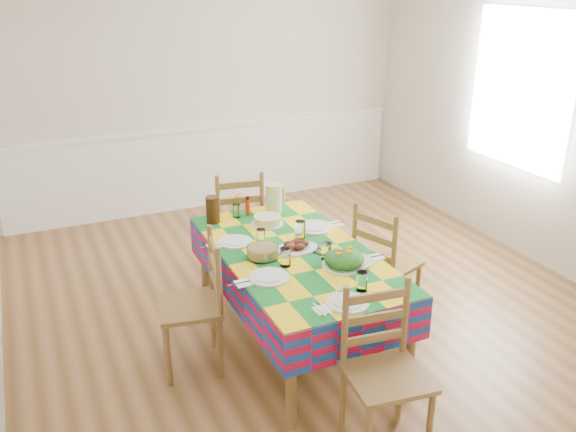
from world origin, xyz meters
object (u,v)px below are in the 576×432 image
object	(u,v)px
meat_platter	(296,247)
chair_right	(383,264)
chair_far	(238,224)
tea_pitcher	(213,210)
chair_near	(384,372)
dining_table	(295,262)
chair_left	(196,305)
green_pitcher	(274,198)

from	to	relation	value
meat_platter	chair_right	distance (m)	0.75
meat_platter	chair_far	bearing A→B (deg)	91.47
tea_pitcher	chair_near	xyz separation A→B (m)	(0.35, -1.87, -0.34)
dining_table	meat_platter	distance (m)	0.11
tea_pitcher	chair_far	size ratio (longest dim) A/B	0.21
chair_right	chair_near	bearing A→B (deg)	126.89
tea_pitcher	chair_left	world-z (taller)	chair_left
chair_far	tea_pitcher	bearing A→B (deg)	58.48
tea_pitcher	dining_table	bearing A→B (deg)	-64.87
green_pitcher	chair_left	size ratio (longest dim) A/B	0.24
tea_pitcher	chair_near	distance (m)	1.93
chair_near	chair_left	world-z (taller)	chair_near
dining_table	meat_platter	size ratio (longest dim) A/B	5.85
tea_pitcher	chair_right	distance (m)	1.35
meat_platter	chair_far	distance (m)	1.13
green_pitcher	tea_pitcher	size ratio (longest dim) A/B	1.10
green_pitcher	chair_far	xyz separation A→B (m)	(-0.18, 0.38, -0.34)
tea_pitcher	chair_right	size ratio (longest dim) A/B	0.22
chair_far	chair_right	world-z (taller)	chair_far
chair_near	chair_far	bearing A→B (deg)	97.17
dining_table	chair_far	size ratio (longest dim) A/B	1.86
dining_table	chair_left	bearing A→B (deg)	-179.41
dining_table	chair_far	xyz separation A→B (m)	(-0.01, 1.13, -0.15)
dining_table	chair_right	world-z (taller)	chair_right
chair_right	dining_table	bearing A→B (deg)	68.24
tea_pitcher	chair_right	xyz separation A→B (m)	(1.06, -0.75, -0.34)
dining_table	chair_left	xyz separation A→B (m)	(-0.72, -0.01, -0.16)
chair_left	chair_right	xyz separation A→B (m)	(1.43, -0.01, 0.00)
green_pitcher	chair_left	world-z (taller)	chair_left
meat_platter	tea_pitcher	world-z (taller)	tea_pitcher
chair_right	tea_pitcher	bearing A→B (deg)	34.22
meat_platter	chair_left	distance (m)	0.78
chair_far	chair_left	xyz separation A→B (m)	(-0.71, -1.14, -0.01)
meat_platter	chair_near	xyz separation A→B (m)	(-0.02, -1.16, -0.26)
chair_near	chair_left	xyz separation A→B (m)	(-0.72, 1.12, -0.01)
chair_left	dining_table	bearing A→B (deg)	100.32
green_pitcher	chair_near	bearing A→B (deg)	-94.94
chair_right	green_pitcher	bearing A→B (deg)	15.06
meat_platter	chair_far	xyz separation A→B (m)	(-0.03, 1.10, -0.25)
dining_table	tea_pitcher	size ratio (longest dim) A/B	8.73
green_pitcher	chair_left	xyz separation A→B (m)	(-0.88, -0.76, -0.35)
chair_left	chair_right	world-z (taller)	same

